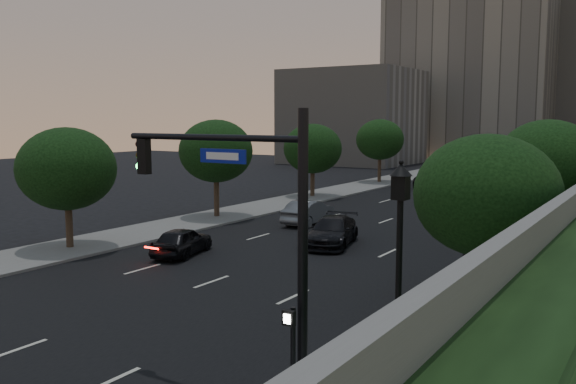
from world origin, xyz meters
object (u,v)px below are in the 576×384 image
Objects in this scene: sedan_near_right at (332,231)px; pedestrian_c at (497,243)px; sedan_near_left at (182,241)px; sedan_far_left at (433,180)px; sedan_mid_left at (309,212)px; pedestrian_b at (496,268)px; street_lamp at (399,264)px; pedestrian_a at (466,276)px; traffic_signal_mast at (264,249)px; sedan_far_right at (523,202)px.

pedestrian_c is (8.49, 0.35, 0.26)m from sedan_near_right.
sedan_far_left is (0.56, 35.34, 0.11)m from sedan_near_left.
pedestrian_b reaches higher than sedan_mid_left.
street_lamp is 3.25× the size of pedestrian_c.
sedan_near_left is at bearing 0.96° from pedestrian_c.
pedestrian_a reaches higher than sedan_mid_left.
street_lamp is 1.34× the size of sedan_near_left.
sedan_far_left is at bearing -82.15° from pedestrian_b.
pedestrian_c reaches higher than sedan_near_right.
traffic_signal_mast is 1.18× the size of sedan_far_left.
street_lamp is at bearing -86.82° from sedan_far_right.
pedestrian_b is 5.07m from pedestrian_c.
traffic_signal_mast is at bearing -81.84° from sedan_near_right.
traffic_signal_mast is at bearing 97.93° from sedan_far_left.
sedan_near_left is at bearing -117.66° from sedan_far_right.
sedan_mid_left is at bearing -56.79° from pedestrian_a.
pedestrian_b is (14.28, -33.81, 0.17)m from sedan_far_left.
pedestrian_a is at bearing -84.92° from sedan_far_right.
pedestrian_b is (14.17, -9.68, 0.22)m from sedan_mid_left.
sedan_near_right is at bearing -40.33° from pedestrian_b.
traffic_signal_mast reaches higher than sedan_near_left.
pedestrian_a is at bearing 59.65° from pedestrian_b.
street_lamp is 7.97m from pedestrian_b.
pedestrian_a reaches higher than sedan_far_left.
sedan_near_right is 3.07× the size of pedestrian_b.
sedan_mid_left is (0.68, 11.20, 0.06)m from sedan_near_left.
sedan_near_right is at bearing -145.22° from sedan_near_left.
pedestrian_a is at bearing 162.68° from sedan_near_left.
pedestrian_a is 1.06× the size of pedestrian_c.
sedan_near_right is at bearing 127.12° from sedan_mid_left.
sedan_mid_left is 0.79× the size of sedan_far_left.
pedestrian_a is at bearing 86.86° from street_lamp.
sedan_far_right is 17.17m from pedestrian_c.
sedan_far_right reaches higher than sedan_near_left.
pedestrian_a is (9.12, -6.67, 0.31)m from sedan_near_right.
pedestrian_c is (-0.32, 12.67, -1.62)m from street_lamp.
pedestrian_b reaches higher than sedan_near_right.
sedan_near_right is (-8.81, 12.32, -1.88)m from street_lamp.
pedestrian_a is at bearing 78.48° from traffic_signal_mast.
street_lamp is 5.88m from pedestrian_a.
sedan_mid_left is 2.57× the size of pedestrian_a.
sedan_far_right is 24.21m from pedestrian_a.
pedestrian_a is (2.91, -24.04, 0.30)m from sedan_far_right.
pedestrian_c is (-0.63, 7.02, -0.05)m from pedestrian_a.
pedestrian_b is at bearing -40.26° from sedan_near_right.
pedestrian_c reaches higher than sedan_far_right.
pedestrian_c reaches higher than sedan_far_left.
pedestrian_c is at bearing 108.00° from sedan_far_left.
sedan_far_right is at bearing 125.94° from sedan_far_left.
sedan_near_right is 8.50m from pedestrian_c.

